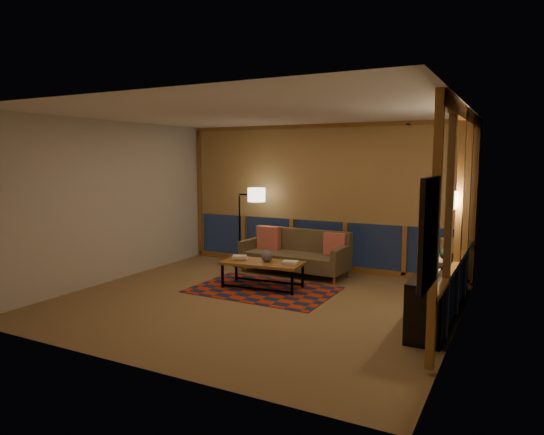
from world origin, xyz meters
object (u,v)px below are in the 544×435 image
at_px(coffee_table, 263,275).
at_px(floor_lamp, 240,227).
at_px(sofa, 294,253).
at_px(bookshelf, 441,288).

bearing_deg(coffee_table, floor_lamp, 128.48).
xyz_separation_m(coffee_table, floor_lamp, (-1.17, 1.22, 0.55)).
bearing_deg(floor_lamp, sofa, -14.19).
xyz_separation_m(coffee_table, bookshelf, (2.73, -0.01, 0.13)).
distance_m(coffee_table, floor_lamp, 1.77).
relative_size(coffee_table, floor_lamp, 0.85).
bearing_deg(bookshelf, sofa, 157.70).
bearing_deg(floor_lamp, coffee_table, -54.22).
bearing_deg(bookshelf, floor_lamp, 162.50).
xyz_separation_m(floor_lamp, bookshelf, (3.90, -1.23, -0.42)).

